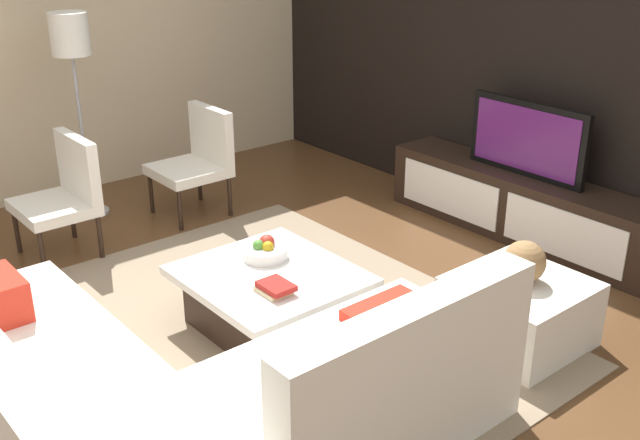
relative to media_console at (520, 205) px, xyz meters
The scene contains 15 objects.
ground_plane 2.41m from the media_console, 90.00° to the right, with size 14.00×14.00×0.00m, color brown.
feature_wall_back 1.19m from the media_console, 90.00° to the left, with size 6.40×0.12×2.80m, color black.
side_wall_left 4.05m from the media_console, 145.54° to the right, with size 0.12×5.20×2.80m, color beige.
area_rug 2.41m from the media_console, 92.39° to the right, with size 3.17×2.69×0.01m, color gray.
media_console is the anchor object (origin of this frame).
television 0.53m from the media_console, 90.00° to the left, with size 0.99×0.06×0.56m.
sectional_couch 3.32m from the media_console, 81.33° to the right, with size 2.35×2.30×0.85m.
coffee_table 2.30m from the media_console, 92.49° to the right, with size 0.99×0.92×0.38m.
accent_chair_near 3.38m from the media_console, 124.65° to the right, with size 0.57×0.50×0.87m.
floor_lamp 3.63m from the media_console, 137.19° to the right, with size 0.30×0.30×1.63m.
ottoman 1.58m from the media_console, 53.48° to the right, with size 0.70×0.70×0.40m, color white.
fruit_bowl 2.22m from the media_console, 97.33° to the right, with size 0.28×0.28×0.14m.
accent_chair_far 2.58m from the media_console, 140.94° to the right, with size 0.55×0.54×0.87m.
decorative_ball 1.60m from the media_console, 53.48° to the right, with size 0.25×0.25×0.25m, color #997247.
book_stack 2.43m from the media_console, 87.17° to the right, with size 0.21×0.16×0.06m.
Camera 1 is at (3.17, -2.23, 2.42)m, focal length 42.68 mm.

